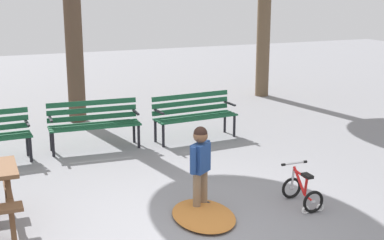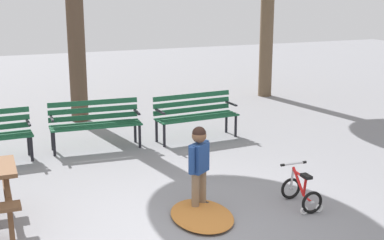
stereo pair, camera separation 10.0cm
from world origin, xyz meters
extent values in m
plane|color=gray|center=(0.00, 0.00, 0.00)|extent=(36.00, 36.00, 0.00)
cube|color=brown|center=(-1.94, 0.69, 0.36)|extent=(0.06, 0.57, 0.76)
cube|color=brown|center=(-1.94, 1.19, 0.36)|extent=(0.06, 0.57, 0.76)
cube|color=brown|center=(-1.94, 0.94, 0.42)|extent=(0.09, 1.10, 0.04)
cylinder|color=black|center=(-1.42, 3.35, 0.22)|extent=(0.05, 0.05, 0.44)
cylinder|color=black|center=(-1.44, 3.71, 0.22)|extent=(0.05, 0.05, 0.44)
cube|color=black|center=(-1.43, 3.53, 0.62)|extent=(0.05, 0.40, 0.03)
cube|color=#195133|center=(-0.27, 3.80, 0.44)|extent=(1.60, 0.16, 0.03)
cube|color=#195133|center=(-0.27, 3.68, 0.44)|extent=(1.60, 0.16, 0.03)
cube|color=#195133|center=(-0.28, 3.56, 0.44)|extent=(1.60, 0.16, 0.03)
cube|color=#195133|center=(-0.29, 3.44, 0.44)|extent=(1.60, 0.16, 0.03)
cube|color=#195133|center=(-0.27, 3.84, 0.54)|extent=(1.60, 0.13, 0.09)
cube|color=#195133|center=(-0.27, 3.84, 0.67)|extent=(1.60, 0.13, 0.09)
cube|color=#195133|center=(-0.27, 3.84, 0.81)|extent=(1.60, 0.13, 0.09)
cylinder|color=black|center=(0.46, 3.42, 0.22)|extent=(0.05, 0.05, 0.44)
cylinder|color=black|center=(0.48, 3.78, 0.22)|extent=(0.05, 0.05, 0.44)
cube|color=black|center=(0.47, 3.60, 0.62)|extent=(0.06, 0.40, 0.03)
cylinder|color=black|center=(-1.04, 3.50, 0.22)|extent=(0.05, 0.05, 0.44)
cylinder|color=black|center=(-1.02, 3.86, 0.22)|extent=(0.05, 0.05, 0.44)
cube|color=black|center=(-1.03, 3.68, 0.62)|extent=(0.06, 0.40, 0.03)
cube|color=#195133|center=(1.61, 3.69, 0.44)|extent=(1.60, 0.19, 0.03)
cube|color=#195133|center=(1.62, 3.57, 0.44)|extent=(1.60, 0.19, 0.03)
cube|color=#195133|center=(1.63, 3.45, 0.44)|extent=(1.60, 0.19, 0.03)
cube|color=#195133|center=(1.64, 3.33, 0.44)|extent=(1.60, 0.19, 0.03)
cube|color=#195133|center=(1.60, 3.73, 0.54)|extent=(1.60, 0.17, 0.09)
cube|color=#195133|center=(1.60, 3.73, 0.67)|extent=(1.60, 0.17, 0.09)
cube|color=#195133|center=(1.60, 3.73, 0.81)|extent=(1.60, 0.17, 0.09)
cylinder|color=black|center=(2.38, 3.41, 0.22)|extent=(0.05, 0.05, 0.44)
cylinder|color=black|center=(2.35, 3.77, 0.22)|extent=(0.05, 0.05, 0.44)
cube|color=black|center=(2.37, 3.59, 0.62)|extent=(0.07, 0.40, 0.03)
cylinder|color=black|center=(0.89, 3.29, 0.22)|extent=(0.05, 0.05, 0.44)
cylinder|color=black|center=(0.86, 3.65, 0.22)|extent=(0.05, 0.05, 0.44)
cube|color=black|center=(0.87, 3.47, 0.62)|extent=(0.07, 0.40, 0.03)
cylinder|color=#7F664C|center=(0.47, 0.56, 0.25)|extent=(0.10, 0.10, 0.51)
cube|color=black|center=(0.47, 0.56, 0.03)|extent=(0.17, 0.18, 0.06)
cylinder|color=#7F664C|center=(0.33, 0.45, 0.25)|extent=(0.10, 0.10, 0.51)
cube|color=black|center=(0.33, 0.45, 0.03)|extent=(0.17, 0.18, 0.06)
cube|color=navy|center=(0.40, 0.50, 0.70)|extent=(0.31, 0.28, 0.38)
sphere|color=brown|center=(0.40, 0.50, 0.99)|extent=(0.19, 0.19, 0.19)
sphere|color=black|center=(0.40, 0.50, 1.02)|extent=(0.18, 0.18, 0.18)
cylinder|color=navy|center=(0.54, 0.61, 0.71)|extent=(0.08, 0.08, 0.35)
cylinder|color=navy|center=(0.26, 0.40, 0.71)|extent=(0.08, 0.08, 0.35)
torus|color=black|center=(1.69, 0.34, 0.15)|extent=(0.30, 0.05, 0.30)
cylinder|color=silver|center=(1.69, 0.34, 0.15)|extent=(0.05, 0.04, 0.04)
torus|color=black|center=(1.68, -0.18, 0.15)|extent=(0.30, 0.05, 0.30)
cylinder|color=silver|center=(1.68, -0.18, 0.15)|extent=(0.05, 0.04, 0.04)
torus|color=white|center=(1.57, -0.18, 0.05)|extent=(0.11, 0.03, 0.11)
torus|color=white|center=(1.79, -0.18, 0.05)|extent=(0.11, 0.03, 0.11)
cylinder|color=red|center=(1.69, 0.16, 0.32)|extent=(0.04, 0.31, 0.32)
cylinder|color=red|center=(1.68, 0.00, 0.30)|extent=(0.04, 0.08, 0.27)
cylinder|color=red|center=(1.68, -0.08, 0.16)|extent=(0.03, 0.20, 0.05)
cylinder|color=silver|center=(1.69, 0.32, 0.31)|extent=(0.03, 0.07, 0.32)
cylinder|color=red|center=(1.69, 0.14, 0.42)|extent=(0.04, 0.32, 0.05)
cube|color=black|center=(1.68, -0.02, 0.45)|extent=(0.09, 0.17, 0.04)
cylinder|color=silver|center=(1.69, 0.30, 0.52)|extent=(0.34, 0.03, 0.02)
cylinder|color=black|center=(1.52, 0.30, 0.52)|extent=(0.05, 0.04, 0.04)
cylinder|color=black|center=(1.86, 0.29, 0.52)|extent=(0.05, 0.04, 0.04)
ellipsoid|color=#B26B2D|center=(0.32, 0.22, 0.04)|extent=(0.86, 1.16, 0.07)
cylinder|color=brown|center=(-0.16, 5.85, 2.10)|extent=(0.36, 0.36, 4.20)
cylinder|color=brown|center=(4.88, 6.70, 1.65)|extent=(0.35, 0.35, 3.31)
camera|label=1|loc=(-2.23, -5.50, 2.85)|focal=50.20mm
camera|label=2|loc=(-2.14, -5.53, 2.85)|focal=50.20mm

